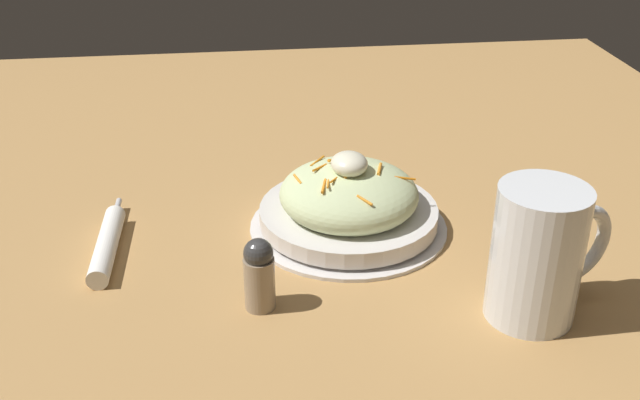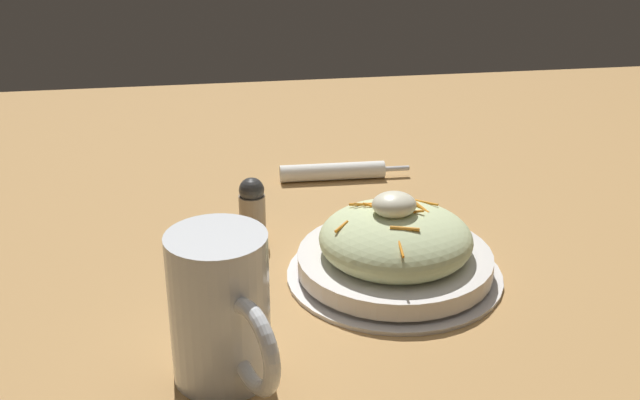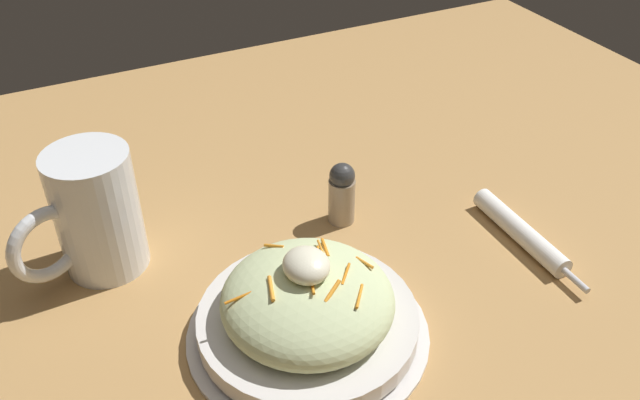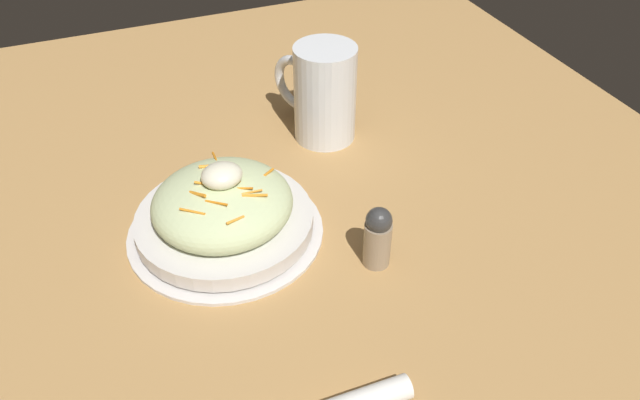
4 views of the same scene
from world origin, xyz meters
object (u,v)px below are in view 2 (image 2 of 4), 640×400
beer_mug (222,317)px  salt_shaker (252,209)px  salad_plate (395,250)px  napkin_roll (334,172)px

beer_mug → salt_shaker: 0.28m
salad_plate → napkin_roll: size_ratio=1.30×
salad_plate → salt_shaker: salad_plate is taller
beer_mug → salad_plate: bearing=-141.0°
napkin_roll → beer_mug: bearing=68.8°
beer_mug → salt_shaker: size_ratio=1.79×
salt_shaker → beer_mug: bearing=80.6°
napkin_roll → salt_shaker: (0.13, 0.17, 0.03)m
salad_plate → beer_mug: bearing=39.0°
salad_plate → napkin_roll: bearing=-85.4°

